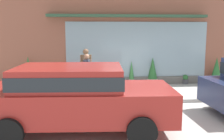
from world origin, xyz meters
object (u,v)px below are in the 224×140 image
potted_plant_window_left (216,71)px  potted_plant_near_hydrant (185,79)px  pedestrian_with_handbag (87,71)px  parked_car_red (76,94)px  pedestrian_passerby (86,66)px  potted_plant_window_center (153,71)px  potted_plant_doorstep (131,73)px  potted_plant_trailing_edge (60,77)px  potted_plant_low_front (29,73)px  fire_hydrant (110,85)px  potted_plant_window_right (103,78)px

potted_plant_window_left → potted_plant_near_hydrant: potted_plant_window_left is taller
pedestrian_with_handbag → parked_car_red: size_ratio=0.35×
pedestrian_passerby → pedestrian_with_handbag: bearing=86.9°
potted_plant_window_center → potted_plant_window_left: (2.99, -0.26, 0.00)m
parked_car_red → potted_plant_doorstep: size_ratio=4.22×
potted_plant_trailing_edge → potted_plant_low_front: size_ratio=0.66×
fire_hydrant → potted_plant_window_right: potted_plant_window_right is taller
pedestrian_passerby → potted_plant_window_right: 1.23m
pedestrian_with_handbag → pedestrian_passerby: pedestrian_passerby is taller
potted_plant_window_center → potted_plant_window_left: potted_plant_window_left is taller
potted_plant_window_right → potted_plant_low_front: bearing=176.2°
pedestrian_with_handbag → potted_plant_window_left: pedestrian_with_handbag is taller
parked_car_red → potted_plant_trailing_edge: parked_car_red is taller
potted_plant_window_left → potted_plant_low_front: (-8.62, 0.06, 0.05)m
potted_plant_window_right → potted_plant_low_front: 3.29m
potted_plant_trailing_edge → pedestrian_with_handbag: bearing=-53.5°
parked_car_red → potted_plant_trailing_edge: bearing=103.7°
parked_car_red → potted_plant_window_left: bearing=42.8°
potted_plant_window_center → potted_plant_window_left: size_ratio=1.00×
pedestrian_with_handbag → potted_plant_doorstep: pedestrian_with_handbag is taller
potted_plant_low_front → potted_plant_window_right: bearing=-3.8°
pedestrian_passerby → parked_car_red: size_ratio=0.38×
pedestrian_passerby → potted_plant_trailing_edge: (-1.16, 0.92, -0.61)m
parked_car_red → potted_plant_near_hydrant: size_ratio=10.90×
pedestrian_with_handbag → potted_plant_window_right: 1.71m
pedestrian_with_handbag → pedestrian_passerby: size_ratio=0.92×
potted_plant_near_hydrant → parked_car_red: bearing=-132.2°
fire_hydrant → potted_plant_trailing_edge: 2.71m
potted_plant_window_center → potted_plant_low_front: 5.64m
potted_plant_low_front → potted_plant_trailing_edge: bearing=-2.1°
potted_plant_doorstep → pedestrian_with_handbag: bearing=-137.5°
potted_plant_window_left → potted_plant_doorstep: potted_plant_window_left is taller
pedestrian_passerby → potted_plant_low_front: 2.75m
pedestrian_with_handbag → pedestrian_passerby: (-0.05, 0.72, 0.09)m
potted_plant_low_front → pedestrian_passerby: bearing=-20.9°
potted_plant_window_center → potted_plant_doorstep: bearing=-179.4°
parked_car_red → potted_plant_near_hydrant: parked_car_red is taller
potted_plant_window_center → potted_plant_trailing_edge: size_ratio=1.39×
pedestrian_passerby → potted_plant_near_hydrant: bearing=-173.3°
potted_plant_near_hydrant → potted_plant_trailing_edge: (-5.85, -0.22, 0.23)m
fire_hydrant → pedestrian_passerby: 1.38m
potted_plant_window_center → potted_plant_doorstep: (-1.00, -0.01, -0.08)m
pedestrian_passerby → potted_plant_window_center: pedestrian_passerby is taller
potted_plant_doorstep → pedestrian_passerby: bearing=-151.0°
potted_plant_trailing_edge → potted_plant_low_front: bearing=177.9°
pedestrian_with_handbag → potted_plant_low_front: 3.10m
pedestrian_passerby → potted_plant_window_center: bearing=-166.2°
potted_plant_window_left → potted_plant_low_front: bearing=179.6°
potted_plant_near_hydrant → pedestrian_passerby: bearing=-166.4°
potted_plant_window_left → pedestrian_passerby: bearing=-171.5°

